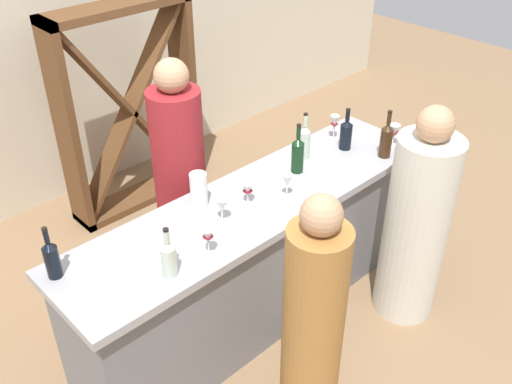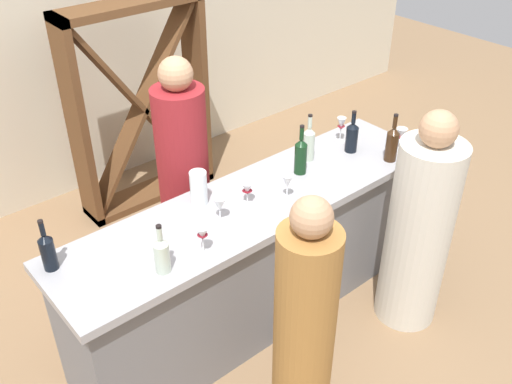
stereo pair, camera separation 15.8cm
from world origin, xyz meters
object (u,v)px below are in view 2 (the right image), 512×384
wine_glass_near_right (287,183)px  wine_bottle_second_left_clear_pale (162,254)px  wine_bottle_leftmost_near_black (48,251)px  wine_glass_far_right (341,125)px  wine_rack (141,108)px  wine_bottle_second_right_clear_pale (309,143)px  wine_bottle_rightmost_near_black (352,136)px  wine_bottle_far_right_amber_brown (392,143)px  person_center_guest (419,231)px  wine_glass_far_left (220,205)px  water_pitcher (199,188)px  person_right_guest (185,185)px  wine_glass_near_left (202,235)px  person_left_guest (304,327)px  wine_glass_far_center (248,190)px  wine_bottle_center_dark_green (301,155)px  wine_glass_near_center (401,136)px

wine_glass_near_right → wine_bottle_second_left_clear_pale: bearing=-175.5°
wine_bottle_leftmost_near_black → wine_glass_far_right: size_ratio=1.62×
wine_rack → wine_bottle_leftmost_near_black: 2.00m
wine_bottle_second_right_clear_pale → wine_bottle_rightmost_near_black: bearing=-19.8°
wine_bottle_far_right_amber_brown → wine_glass_far_right: wine_bottle_far_right_amber_brown is taller
wine_bottle_far_right_amber_brown → person_center_guest: person_center_guest is taller
wine_glass_far_left → wine_glass_far_right: 1.18m
wine_bottle_leftmost_near_black → water_pitcher: size_ratio=1.42×
wine_bottle_rightmost_near_black → person_right_guest: person_right_guest is taller
wine_glass_far_right → water_pitcher: 1.15m
wine_glass_far_right → person_center_guest: size_ratio=0.12×
wine_glass_near_left → person_left_guest: (0.21, -0.53, -0.35)m
wine_bottle_far_right_amber_brown → wine_glass_far_center: bearing=168.5°
wine_glass_near_right → wine_bottle_second_right_clear_pale: bearing=31.0°
wine_bottle_far_right_amber_brown → wine_glass_far_right: bearing=99.5°
wine_glass_far_right → person_right_guest: bearing=157.0°
water_pitcher → wine_bottle_second_left_clear_pale: bearing=-142.4°
wine_glass_far_left → water_pitcher: 0.22m
person_left_guest → wine_bottle_far_right_amber_brown: bearing=-52.8°
wine_bottle_second_right_clear_pale → wine_glass_near_right: bearing=-149.0°
wine_bottle_center_dark_green → wine_glass_far_right: 0.50m
wine_glass_near_right → person_center_guest: person_center_guest is taller
wine_glass_near_left → wine_glass_far_left: 0.29m
wine_bottle_center_dark_green → wine_glass_far_center: size_ratio=2.35×
water_pitcher → person_left_guest: (-0.04, -0.92, -0.34)m
wine_bottle_second_left_clear_pale → wine_glass_near_left: bearing=-4.8°
wine_rack → person_right_guest: (-0.31, -1.06, -0.07)m
wine_glass_far_center → wine_bottle_far_right_amber_brown: bearing=-11.5°
wine_bottle_second_right_clear_pale → wine_glass_far_center: (-0.62, -0.14, -0.03)m
wine_bottle_second_right_clear_pale → person_left_guest: size_ratio=0.22×
person_right_guest → person_center_guest: bearing=36.6°
wine_glass_near_center → wine_glass_near_right: wine_glass_near_right is taller
wine_glass_near_center → person_right_guest: 1.44m
wine_bottle_second_left_clear_pale → wine_glass_near_center: size_ratio=1.79×
wine_bottle_second_left_clear_pale → wine_glass_far_right: (1.62, 0.35, 0.02)m
wine_glass_far_left → person_left_guest: bearing=-92.1°
person_center_guest → wine_bottle_second_right_clear_pale: bearing=28.9°
wine_glass_near_right → person_right_guest: (-0.25, 0.70, -0.26)m
wine_glass_far_center → person_center_guest: person_center_guest is taller
wine_bottle_leftmost_near_black → person_right_guest: size_ratio=0.18×
wine_rack → wine_glass_far_left: bearing=-106.2°
wine_bottle_second_right_clear_pale → wine_glass_near_right: (-0.41, -0.25, -0.01)m
wine_glass_near_left → wine_glass_far_left: wine_glass_near_left is taller
wine_bottle_center_dark_green → water_pitcher: (-0.67, 0.13, -0.02)m
wine_glass_near_left → person_left_guest: size_ratio=0.11×
wine_glass_near_left → person_center_guest: size_ratio=0.11×
person_left_guest → wine_glass_far_right: bearing=-38.5°
wine_bottle_rightmost_near_black → wine_glass_near_center: 0.33m
wine_glass_near_right → wine_glass_far_left: (-0.42, 0.08, -0.00)m
wine_bottle_leftmost_near_black → person_right_guest: (1.04, 0.40, -0.26)m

